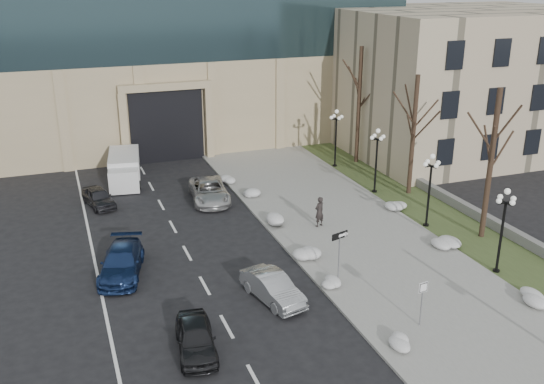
{
  "coord_description": "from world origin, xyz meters",
  "views": [
    {
      "loc": [
        -12.7,
        -16.69,
        15.06
      ],
      "look_at": [
        -1.81,
        12.83,
        3.5
      ],
      "focal_mm": 40.0,
      "sensor_mm": 36.0,
      "label": 1
    }
  ],
  "objects": [
    {
      "name": "ground",
      "position": [
        0.0,
        0.0,
        0.0
      ],
      "size": [
        160.0,
        160.0,
        0.0
      ],
      "primitive_type": "plane",
      "color": "black",
      "rests_on": "ground"
    },
    {
      "name": "sidewalk",
      "position": [
        3.5,
        14.0,
        0.06
      ],
      "size": [
        9.0,
        40.0,
        0.12
      ],
      "primitive_type": "cube",
      "color": "#969691",
      "rests_on": "ground"
    },
    {
      "name": "curb",
      "position": [
        -1.0,
        14.0,
        0.07
      ],
      "size": [
        0.3,
        40.0,
        0.14
      ],
      "primitive_type": "cube",
      "color": "#969691",
      "rests_on": "ground"
    },
    {
      "name": "grass_strip",
      "position": [
        10.0,
        14.0,
        0.05
      ],
      "size": [
        4.0,
        40.0,
        0.1
      ],
      "primitive_type": "cube",
      "color": "#3A4924",
      "rests_on": "ground"
    },
    {
      "name": "stone_wall",
      "position": [
        12.0,
        16.0,
        0.35
      ],
      "size": [
        0.5,
        30.0,
        0.7
      ],
      "primitive_type": "cube",
      "color": "slate",
      "rests_on": "ground"
    },
    {
      "name": "classical_building",
      "position": [
        22.0,
        27.98,
        6.0
      ],
      "size": [
        22.0,
        18.12,
        12.0
      ],
      "color": "tan",
      "rests_on": "ground"
    },
    {
      "name": "car_a",
      "position": [
        -8.22,
        4.63,
        0.66
      ],
      "size": [
        2.03,
        4.03,
        1.32
      ],
      "primitive_type": "imported",
      "rotation": [
        0.0,
        0.0,
        -0.13
      ],
      "color": "black",
      "rests_on": "ground"
    },
    {
      "name": "car_b",
      "position": [
        -3.75,
        7.49,
        0.67
      ],
      "size": [
        2.3,
        4.28,
        1.34
      ],
      "primitive_type": "imported",
      "rotation": [
        0.0,
        0.0,
        0.23
      ],
      "color": "#9B9EA2",
      "rests_on": "ground"
    },
    {
      "name": "car_c",
      "position": [
        -10.25,
        12.66,
        0.71
      ],
      "size": [
        3.2,
        5.27,
        1.43
      ],
      "primitive_type": "imported",
      "rotation": [
        0.0,
        0.0,
        -0.26
      ],
      "color": "navy",
      "rests_on": "ground"
    },
    {
      "name": "car_d",
      "position": [
        -3.19,
        21.63,
        0.73
      ],
      "size": [
        2.97,
        5.48,
        1.46
      ],
      "primitive_type": "imported",
      "rotation": [
        0.0,
        0.0,
        -0.11
      ],
      "color": "#B4B4B4",
      "rests_on": "ground"
    },
    {
      "name": "car_e",
      "position": [
        -10.47,
        23.26,
        0.63
      ],
      "size": [
        2.31,
        3.95,
        1.26
      ],
      "primitive_type": "imported",
      "rotation": [
        0.0,
        0.0,
        0.24
      ],
      "color": "#2C2C31",
      "rests_on": "ground"
    },
    {
      "name": "pedestrian",
      "position": [
        1.99,
        14.69,
        1.08
      ],
      "size": [
        0.82,
        0.68,
        1.93
      ],
      "primitive_type": "imported",
      "rotation": [
        0.0,
        0.0,
        3.5
      ],
      "color": "black",
      "rests_on": "sidewalk"
    },
    {
      "name": "box_truck",
      "position": [
        -8.12,
        27.84,
        0.97
      ],
      "size": [
        3.04,
        6.57,
        2.01
      ],
      "rotation": [
        0.0,
        0.0,
        -0.14
      ],
      "color": "silver",
      "rests_on": "ground"
    },
    {
      "name": "one_way_sign",
      "position": [
        0.13,
        7.92,
        2.35
      ],
      "size": [
        1.07,
        0.42,
        2.85
      ],
      "rotation": [
        0.0,
        0.0,
        0.29
      ],
      "color": "slate",
      "rests_on": "ground"
    },
    {
      "name": "keep_sign",
      "position": [
        1.59,
        2.95,
        1.67
      ],
      "size": [
        0.49,
        0.11,
        2.27
      ],
      "rotation": [
        0.0,
        0.0,
        0.14
      ],
      "color": "slate",
      "rests_on": "ground"
    },
    {
      "name": "snow_clump_b",
      "position": [
        -0.37,
        2.12,
        0.3
      ],
      "size": [
        1.1,
        1.6,
        0.36
      ],
      "primitive_type": "ellipsoid",
      "color": "silver",
      "rests_on": "sidewalk"
    },
    {
      "name": "snow_clump_c",
      "position": [
        -0.5,
        7.21,
        0.3
      ],
      "size": [
        1.1,
        1.6,
        0.36
      ],
      "primitive_type": "ellipsoid",
      "color": "silver",
      "rests_on": "sidewalk"
    },
    {
      "name": "snow_clump_d",
      "position": [
        -0.47,
        11.23,
        0.3
      ],
      "size": [
        1.1,
        1.6,
        0.36
      ],
      "primitive_type": "ellipsoid",
      "color": "silver",
      "rests_on": "sidewalk"
    },
    {
      "name": "snow_clump_e",
      "position": [
        -0.65,
        15.48,
        0.3
      ],
      "size": [
        1.1,
        1.6,
        0.36
      ],
      "primitive_type": "ellipsoid",
      "color": "silver",
      "rests_on": "sidewalk"
    },
    {
      "name": "snow_clump_f",
      "position": [
        -0.5,
        20.74,
        0.3
      ],
      "size": [
        1.1,
        1.6,
        0.36
      ],
      "primitive_type": "ellipsoid",
      "color": "silver",
      "rests_on": "sidewalk"
    },
    {
      "name": "snow_clump_g",
      "position": [
        -0.81,
        24.58,
        0.3
      ],
      "size": [
        1.1,
        1.6,
        0.36
      ],
      "primitive_type": "ellipsoid",
      "color": "silver",
      "rests_on": "sidewalk"
    },
    {
      "name": "snow_clump_h",
      "position": [
        7.75,
        2.81,
        0.3
      ],
      "size": [
        1.1,
        1.6,
        0.36
      ],
      "primitive_type": "ellipsoid",
      "color": "silver",
      "rests_on": "sidewalk"
    },
    {
      "name": "snow_clump_i",
      "position": [
        7.58,
        9.56,
        0.3
      ],
      "size": [
        1.1,
        1.6,
        0.36
      ],
      "primitive_type": "ellipsoid",
      "color": "silver",
      "rests_on": "sidewalk"
    },
    {
      "name": "snow_clump_j",
      "position": [
        7.86,
        15.15,
        0.3
      ],
      "size": [
        1.1,
        1.6,
        0.36
      ],
      "primitive_type": "ellipsoid",
      "color": "silver",
      "rests_on": "sidewalk"
    },
    {
      "name": "lamppost_a",
      "position": [
        8.3,
        6.0,
        3.07
      ],
      "size": [
        1.18,
        1.18,
        4.76
      ],
      "color": "black",
      "rests_on": "ground"
    },
    {
      "name": "lamppost_b",
      "position": [
        8.3,
        12.5,
        3.07
      ],
      "size": [
        1.18,
        1.18,
        4.76
      ],
      "color": "black",
      "rests_on": "ground"
    },
    {
      "name": "lamppost_c",
      "position": [
        8.3,
        19.0,
        3.07
      ],
      "size": [
        1.18,
        1.18,
        4.76
      ],
      "color": "black",
      "rests_on": "ground"
    },
    {
      "name": "lamppost_d",
      "position": [
        8.3,
        25.5,
        3.07
      ],
      "size": [
        1.18,
        1.18,
        4.76
      ],
      "color": "black",
      "rests_on": "ground"
    },
    {
      "name": "tree_near",
      "position": [
        10.5,
        10.0,
        5.83
      ],
      "size": [
        3.2,
        3.2,
        9.0
      ],
      "color": "black",
      "rests_on": "ground"
    },
    {
      "name": "tree_mid",
      "position": [
        10.5,
        18.0,
        5.5
      ],
      "size": [
        3.2,
        3.2,
        8.5
      ],
      "color": "black",
      "rests_on": "ground"
    },
    {
      "name": "tree_far",
      "position": [
        10.5,
        26.0,
        6.15
      ],
      "size": [
        3.2,
        3.2,
        9.5
      ],
      "color": "black",
      "rests_on": "ground"
    }
  ]
}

